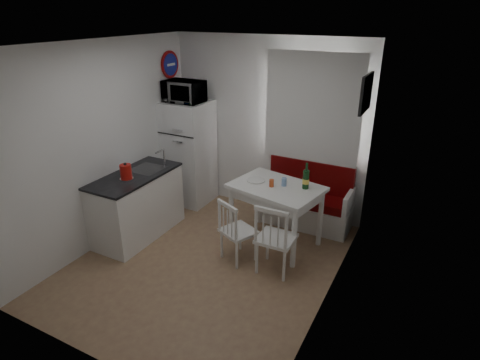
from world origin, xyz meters
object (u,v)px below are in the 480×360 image
object	(u,v)px
bench	(306,204)
dining_table	(276,193)
kettle	(126,172)
chair_right	(273,233)
fridge	(189,153)
wine_bottle	(306,176)
kitchen_counter	(138,204)
microwave	(184,91)
chair_left	(235,226)

from	to	relation	value
bench	dining_table	size ratio (longest dim) A/B	1.04
kettle	bench	bearing A→B (deg)	39.18
chair_right	fridge	distance (m)	2.36
chair_right	fridge	xyz separation A→B (m)	(-1.99, 1.24, 0.26)
chair_right	wine_bottle	bearing A→B (deg)	81.68
kitchen_counter	fridge	distance (m)	1.30
kitchen_counter	chair_right	bearing A→B (deg)	0.06
chair_right	microwave	distance (m)	2.63
kitchen_counter	chair_left	distance (m)	1.51
kitchen_counter	bench	size ratio (longest dim) A/B	1.02
chair_right	kettle	world-z (taller)	kettle
kitchen_counter	bench	distance (m)	2.38
kitchen_counter	dining_table	xyz separation A→B (m)	(1.76, 0.67, 0.29)
kitchen_counter	wine_bottle	world-z (taller)	wine_bottle
chair_left	chair_right	world-z (taller)	chair_right
bench	microwave	world-z (taller)	microwave
bench	kettle	xyz separation A→B (m)	(-1.90, -1.55, 0.71)
microwave	fridge	bearing A→B (deg)	90.00
bench	kitchen_counter	bearing A→B (deg)	-145.23
dining_table	chair_left	xyz separation A→B (m)	(-0.25, -0.65, -0.23)
fridge	wine_bottle	bearing A→B (deg)	-12.90
bench	dining_table	world-z (taller)	bench
kitchen_counter	microwave	xyz separation A→B (m)	(0.02, 1.19, 1.34)
bench	chair_right	bearing A→B (deg)	-87.49
kettle	microwave	bearing A→B (deg)	91.24
kitchen_counter	kettle	size ratio (longest dim) A/B	5.69
kitchen_counter	microwave	distance (m)	1.79
bench	microwave	distance (m)	2.44
wine_bottle	dining_table	bearing A→B (deg)	-164.05
fridge	wine_bottle	xyz separation A→B (m)	(2.09, -0.48, 0.19)
dining_table	microwave	xyz separation A→B (m)	(-1.74, 0.53, 1.05)
kitchen_counter	chair_left	xyz separation A→B (m)	(1.51, 0.01, 0.05)
bench	microwave	bearing A→B (deg)	-175.26
dining_table	bench	bearing A→B (deg)	85.93
kitchen_counter	fridge	xyz separation A→B (m)	(0.02, 1.24, 0.36)
kettle	dining_table	bearing A→B (deg)	26.71
microwave	kettle	bearing A→B (deg)	-88.76
chair_right	kettle	size ratio (longest dim) A/B	2.09
kitchen_counter	wine_bottle	xyz separation A→B (m)	(2.11, 0.77, 0.55)
chair_left	microwave	bearing A→B (deg)	166.05
chair_left	fridge	distance (m)	1.96
microwave	bench	bearing A→B (deg)	4.74
bench	wine_bottle	bearing A→B (deg)	-74.87
dining_table	microwave	distance (m)	2.10
microwave	wine_bottle	bearing A→B (deg)	-11.59
kitchen_counter	chair_left	world-z (taller)	kitchen_counter
chair_left	wine_bottle	bearing A→B (deg)	76.03
chair_left	microwave	size ratio (longest dim) A/B	0.88
bench	chair_left	world-z (taller)	bench
microwave	wine_bottle	size ratio (longest dim) A/B	1.69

